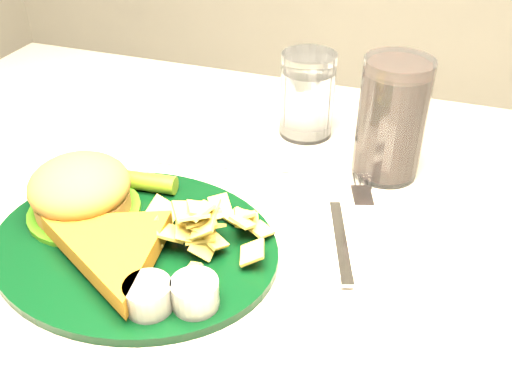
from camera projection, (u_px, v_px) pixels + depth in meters
dinner_plate at (131, 222)px, 0.61m from camera, size 0.35×0.29×0.07m
water_glass at (307, 95)px, 0.82m from camera, size 0.09×0.09×0.12m
cola_glass at (391, 119)px, 0.72m from camera, size 0.10×0.10×0.16m
fork_napkin at (343, 235)px, 0.64m from camera, size 0.19×0.22×0.01m
spoon at (39, 196)px, 0.71m from camera, size 0.05×0.13×0.01m
ramekin at (150, 124)px, 0.84m from camera, size 0.05×0.05×0.03m
wrapped_straw at (231, 166)px, 0.77m from camera, size 0.21×0.11×0.01m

